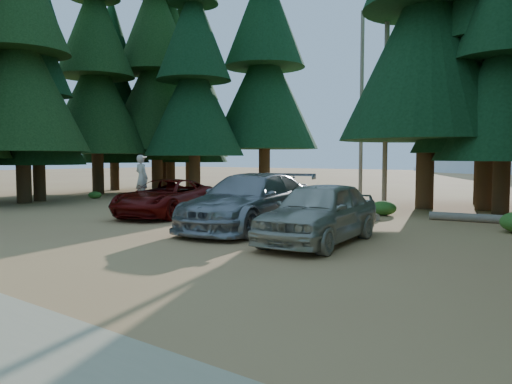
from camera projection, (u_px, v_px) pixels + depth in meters
ground at (140, 242)px, 13.50m from camera, size 160.00×160.00×0.00m
forest_belt_north at (373, 203)px, 25.38m from camera, size 36.00×7.00×22.00m
forest_belt_west at (7, 201)px, 26.07m from camera, size 6.00×22.00×22.00m
snag_front at (386, 81)px, 24.08m from camera, size 0.24×0.24×12.00m
snag_back at (361, 107)px, 26.55m from camera, size 0.20×0.20×10.00m
red_pickup at (166, 198)px, 19.59m from camera, size 3.84×5.66×1.44m
silver_minivan_center at (250, 201)px, 16.03m from camera, size 3.37×6.43×1.78m
silver_minivan_right at (319, 212)px, 13.38m from camera, size 2.51×5.07×1.66m
frisbee_player at (142, 178)px, 20.19m from camera, size 0.72×0.50×1.87m
log_left at (294, 206)px, 21.95m from camera, size 4.12×1.57×0.30m
log_mid at (357, 212)px, 19.59m from camera, size 2.73×2.32×0.27m
log_right at (500, 219)px, 17.31m from camera, size 4.71×0.95×0.30m
shrub_far_left at (192, 203)px, 21.99m from camera, size 0.96×0.96×0.53m
shrub_left at (264, 201)px, 23.09m from camera, size 0.93×0.93×0.51m
shrub_center_left at (337, 207)px, 19.89m from camera, size 1.11×1.11×0.61m
shrub_center_right at (357, 209)px, 20.02m from camera, size 0.87×0.87×0.48m
shrub_right at (383, 208)px, 19.78m from camera, size 1.05×1.05×0.58m
shrub_edge_west at (95, 195)px, 27.84m from camera, size 0.73×0.73×0.40m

